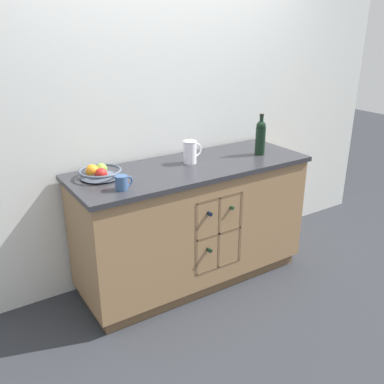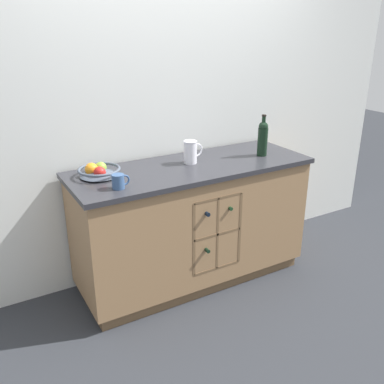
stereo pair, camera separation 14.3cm
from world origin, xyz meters
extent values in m
plane|color=#2D3035|center=(0.00, 0.00, 0.00)|extent=(14.00, 14.00, 0.00)
cube|color=silver|center=(0.00, 0.37, 1.27)|extent=(4.40, 0.06, 2.55)
cube|color=brown|center=(0.00, 0.00, 0.04)|extent=(1.65, 0.53, 0.09)
cube|color=#99724C|center=(0.00, 0.00, 0.49)|extent=(1.71, 0.59, 0.81)
cube|color=#2D2D33|center=(0.00, 0.00, 0.91)|extent=(1.75, 0.63, 0.03)
cube|color=brown|center=(0.04, -0.20, 0.50)|extent=(0.38, 0.01, 0.55)
cube|color=brown|center=(-0.16, -0.25, 0.50)|extent=(0.02, 0.10, 0.55)
cube|color=brown|center=(0.23, -0.25, 0.50)|extent=(0.02, 0.10, 0.55)
cube|color=brown|center=(0.04, -0.25, 0.23)|extent=(0.38, 0.10, 0.02)
cube|color=brown|center=(0.04, -0.25, 0.50)|extent=(0.38, 0.10, 0.02)
cube|color=brown|center=(0.04, -0.25, 0.78)|extent=(0.38, 0.10, 0.02)
cube|color=brown|center=(0.04, -0.25, 0.50)|extent=(0.02, 0.10, 0.55)
cylinder|color=black|center=(-0.06, -0.13, 0.41)|extent=(0.07, 0.22, 0.07)
cylinder|color=black|center=(-0.06, -0.29, 0.41)|extent=(0.03, 0.09, 0.03)
cylinder|color=black|center=(-0.06, -0.13, 0.69)|extent=(0.08, 0.21, 0.08)
cylinder|color=black|center=(-0.06, -0.28, 0.69)|extent=(0.03, 0.09, 0.03)
cylinder|color=#19381E|center=(0.13, -0.12, 0.68)|extent=(0.07, 0.21, 0.07)
cylinder|color=#19381E|center=(0.13, -0.27, 0.68)|extent=(0.03, 0.09, 0.03)
cylinder|color=#4C5666|center=(-0.65, 0.10, 0.94)|extent=(0.13, 0.13, 0.01)
cone|color=#4C5666|center=(-0.65, 0.10, 0.96)|extent=(0.26, 0.26, 0.05)
torus|color=#4C5666|center=(-0.65, 0.10, 0.98)|extent=(0.28, 0.28, 0.02)
sphere|color=#7FA838|center=(-0.62, 0.14, 0.98)|extent=(0.08, 0.08, 0.08)
sphere|color=red|center=(-0.66, 0.05, 0.98)|extent=(0.08, 0.08, 0.08)
sphere|color=orange|center=(-0.69, 0.12, 0.98)|extent=(0.09, 0.09, 0.09)
cylinder|color=white|center=(0.02, 0.05, 1.01)|extent=(0.09, 0.09, 0.16)
torus|color=white|center=(0.02, 0.05, 1.09)|extent=(0.10, 0.10, 0.01)
torus|color=white|center=(0.07, 0.05, 1.02)|extent=(0.10, 0.01, 0.10)
cylinder|color=#385684|center=(-0.62, -0.17, 0.98)|extent=(0.08, 0.08, 0.09)
torus|color=#385684|center=(-0.58, -0.17, 0.98)|extent=(0.07, 0.01, 0.07)
cylinder|color=black|center=(0.58, -0.05, 1.04)|extent=(0.08, 0.08, 0.21)
sphere|color=black|center=(0.58, -0.05, 1.15)|extent=(0.07, 0.07, 0.07)
cylinder|color=black|center=(0.58, -0.05, 1.19)|extent=(0.03, 0.03, 0.09)
cylinder|color=black|center=(0.58, -0.05, 1.24)|extent=(0.03, 0.03, 0.01)
camera|label=1|loc=(-1.57, -2.43, 1.88)|focal=40.00mm
camera|label=2|loc=(-1.44, -2.51, 1.88)|focal=40.00mm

